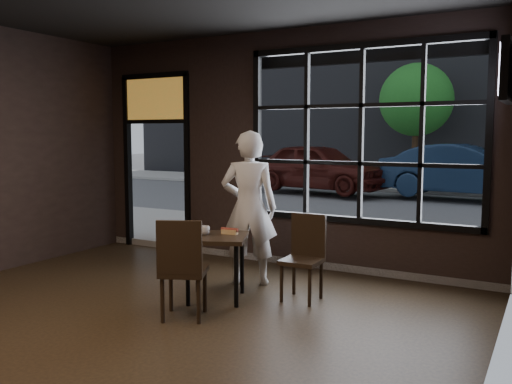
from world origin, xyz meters
The scene contains 16 objects.
floor centered at (0.00, 0.00, -0.01)m, with size 6.00×7.00×0.02m, color black.
wall_right centered at (3.00, 0.00, 1.60)m, with size 0.04×7.00×3.20m, color black.
window_frame centered at (1.20, 3.50, 1.80)m, with size 3.06×0.12×2.28m, color black.
stained_transom centered at (-2.10, 3.50, 2.35)m, with size 1.20×0.06×0.70m, color orange.
street_asphalt centered at (0.00, 24.00, -0.02)m, with size 60.00×41.00×0.04m, color #545456.
building_across centered at (0.00, 23.00, 7.50)m, with size 28.00×12.00×15.00m, color #5B5956.
cafe_table centered at (0.18, 1.69, 0.36)m, with size 0.66×0.66×0.72m, color black.
chair_near centered at (0.23, 1.05, 0.50)m, with size 0.43×0.43×1.00m, color black.
chair_window centered at (1.02, 2.12, 0.47)m, with size 0.40×0.40×0.93m, color black.
man centered at (0.18, 2.43, 0.92)m, with size 0.67×0.44×1.85m, color silver.
hotdog centered at (0.27, 1.84, 0.74)m, with size 0.20×0.08×0.06m, color tan, non-canonical shape.
cup centered at (0.05, 1.67, 0.76)m, with size 0.12×0.12×0.10m, color silver.
tv centered at (2.93, 2.66, 2.40)m, with size 0.11×0.97×0.57m, color black.
navy_car centered at (1.26, 12.21, 0.82)m, with size 1.52×4.37×1.44m, color #122239.
maroon_car centered at (-2.83, 11.85, 0.82)m, with size 1.70×4.22×1.44m, color #3C110D.
tree_left centered at (-0.84, 15.50, 2.93)m, with size 2.44×2.44×4.16m.
Camera 1 is at (3.38, -3.16, 1.81)m, focal length 38.00 mm.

